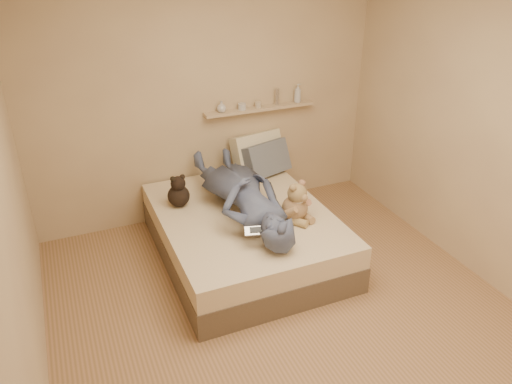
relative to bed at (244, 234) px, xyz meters
name	(u,v)px	position (x,y,z in m)	size (l,w,h in m)	color
room	(293,167)	(0.00, -0.93, 1.08)	(3.80, 3.80, 3.80)	#9C7150
bed	(244,234)	(0.00, 0.00, 0.00)	(1.50, 1.90, 0.45)	brown
game_console	(256,231)	(-0.12, -0.55, 0.38)	(0.19, 0.12, 0.06)	silver
teddy_bear	(296,205)	(0.38, -0.30, 0.38)	(0.30, 0.31, 0.38)	#8C6A4C
dark_plush	(178,193)	(-0.50, 0.37, 0.36)	(0.21, 0.21, 0.32)	black
pillow_cream	(258,152)	(0.49, 0.83, 0.43)	(0.55, 0.16, 0.40)	beige
pillow_grey	(267,159)	(0.54, 0.69, 0.40)	(0.50, 0.14, 0.34)	slate
person	(242,193)	(-0.01, 0.02, 0.42)	(0.60, 1.65, 0.40)	#485371
wall_shelf	(260,109)	(0.55, 0.91, 0.88)	(1.20, 0.12, 0.03)	tan
shelf_bottles	(261,100)	(0.57, 0.91, 0.96)	(0.96, 0.11, 0.20)	#B9BCC2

